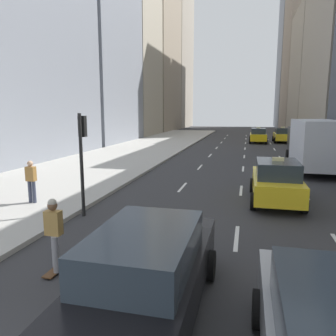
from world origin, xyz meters
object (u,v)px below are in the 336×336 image
Objects in this scene: taxi_lead at (276,181)px; pedestrian_mid_block at (31,179)px; taxi_second at (258,135)px; sedan_silver_behind at (149,272)px; taxi_third at (282,135)px; skateboarder at (54,232)px; box_truck at (313,143)px; traffic_light_pole at (82,148)px.

taxi_lead reaches higher than pedestrian_mid_block.
taxi_second is 34.74m from sedan_silver_behind.
taxi_lead is 0.89× the size of sedan_silver_behind.
taxi_third is 2.52× the size of skateboarder.
taxi_second is (0.00, 26.14, 0.00)m from taxi_lead.
skateboarder reaches higher than sedan_silver_behind.
taxi_second and taxi_third have the same top height.
box_truck is at bearing 71.67° from sedan_silver_behind.
box_truck is (2.80, -17.73, 0.83)m from taxi_second.
taxi_second reaches higher than pedestrian_mid_block.
pedestrian_mid_block is at bearing -136.97° from box_truck.
pedestrian_mid_block is at bearing -111.69° from taxi_third.
traffic_light_pole is (-1.37, 4.00, 1.45)m from skateboarder.
traffic_light_pole is at bearing -11.83° from pedestrian_mid_block.
sedan_silver_behind is 1.37× the size of traffic_light_pole.
taxi_lead and taxi_third have the same top height.
traffic_light_pole is at bearing -102.88° from taxi_second.
box_truck reaches higher than sedan_silver_behind.
traffic_light_pole is (-6.75, -3.37, 1.53)m from taxi_lead.
traffic_light_pole is (2.51, -0.53, 1.34)m from pedestrian_mid_block.
skateboarder is 0.48× the size of traffic_light_pole.
traffic_light_pole reaches higher than taxi_lead.
pedestrian_mid_block is (-12.06, -11.26, -0.64)m from box_truck.
box_truck is at bearing 50.97° from traffic_light_pole.
skateboarder is at bearing -126.13° from taxi_lead.
taxi_third is 0.52× the size of box_truck.
pedestrian_mid_block is (-9.26, -28.99, 0.19)m from taxi_second.
sedan_silver_behind is at bearing -108.25° from taxi_lead.
box_truck reaches higher than taxi_third.
box_truck reaches higher than pedestrian_mid_block.
taxi_lead is 26.14m from taxi_second.
taxi_third is 19.08m from box_truck.
sedan_silver_behind is 2.99× the size of pedestrian_mid_block.
taxi_third is 35.79m from skateboarder.
taxi_second is 30.31m from traffic_light_pole.
skateboarder is 4.47m from traffic_light_pole.
skateboarder is at bearing -99.12° from taxi_second.
taxi_second is 0.52× the size of box_truck.
taxi_third reaches higher than pedestrian_mid_block.
skateboarder is at bearing -103.21° from taxi_third.
sedan_silver_behind is 17.82m from box_truck.
traffic_light_pole reaches higher than taxi_second.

